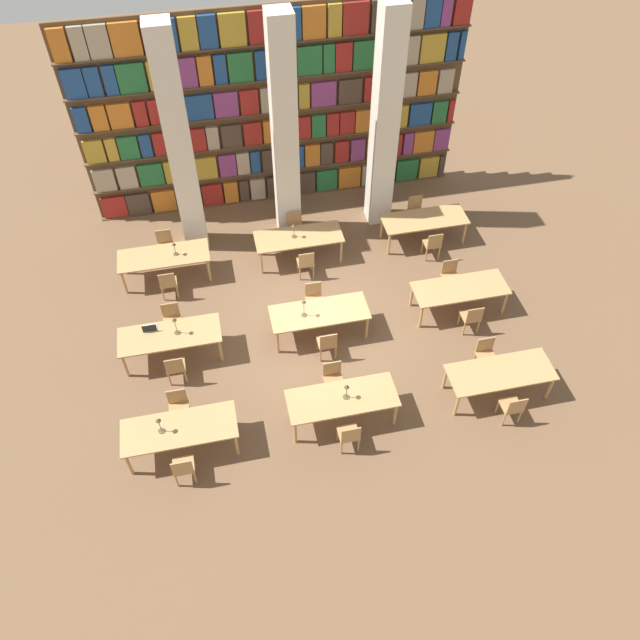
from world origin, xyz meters
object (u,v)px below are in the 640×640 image
reading_table_6 (164,258)px  reading_table_8 (424,221)px  reading_table_0 (179,430)px  chair_11 (450,275)px  chair_2 (349,435)px  desk_lamp_1 (347,389)px  chair_12 (168,283)px  chair_7 (172,319)px  chair_15 (295,227)px  chair_3 (333,378)px  reading_table_5 (460,290)px  chair_13 (165,245)px  chair_4 (512,407)px  pillar_center (285,135)px  desk_lamp_4 (174,247)px  chair_1 (179,406)px  desk_lamp_5 (294,228)px  chair_0 (183,467)px  chair_5 (486,354)px  reading_table_4 (319,314)px  pillar_left (180,147)px  chair_9 (314,298)px  reading_table_1 (342,400)px  chair_6 (175,367)px  reading_table_7 (299,238)px  desk_lamp_0 (159,423)px  chair_16 (433,244)px  reading_table_3 (170,337)px  desk_lamp_2 (175,323)px  chair_17 (416,210)px  reading_table_2 (500,374)px  desk_lamp_3 (304,305)px  chair_8 (327,343)px

reading_table_6 → reading_table_8: (6.96, 0.01, 0.00)m
reading_table_0 → chair_11: size_ratio=2.59×
chair_2 → desk_lamp_1: 0.92m
desk_lamp_1 → chair_12: desk_lamp_1 is taller
chair_7 → chair_15: 4.42m
reading_table_8 → chair_3: bearing=-128.4°
reading_table_5 → chair_13: 7.73m
chair_11 → chair_13: (-6.98, 2.68, 0.00)m
chair_2 → chair_15: 6.68m
chair_4 → pillar_center: bearing=115.5°
desk_lamp_4 → chair_15: 3.36m
chair_1 → desk_lamp_5: 5.63m
chair_0 → chair_5: same height
chair_5 → reading_table_4: (-3.45, 1.79, 0.20)m
chair_15 → desk_lamp_1: bearing=89.7°
pillar_left → chair_2: size_ratio=6.77×
pillar_left → chair_9: bearing=-51.2°
reading_table_1 → chair_6: bearing=152.3°
reading_table_7 → chair_3: bearing=-91.2°
chair_15 → chair_0: bearing=62.6°
desk_lamp_0 → desk_lamp_4: desk_lamp_0 is taller
desk_lamp_1 → reading_table_8: desk_lamp_1 is taller
chair_4 → reading_table_5: bearing=89.1°
reading_table_5 → chair_16: size_ratio=2.59×
chair_4 → chair_13: (-6.88, 6.73, 0.00)m
reading_table_7 → desk_lamp_0: bearing=-125.7°
reading_table_7 → reading_table_3: bearing=-142.0°
reading_table_5 → reading_table_7: size_ratio=1.00×
desk_lamp_2 → pillar_center: bearing=50.7°
desk_lamp_2 → chair_16: desk_lamp_2 is taller
desk_lamp_1 → reading_table_6: size_ratio=0.18×
chair_1 → chair_7: 2.53m
reading_table_8 → chair_0: bearing=-139.0°
chair_17 → chair_4: bearing=89.5°
chair_16 → chair_1: bearing=-151.2°
pillar_left → reading_table_2: 9.20m
chair_0 → desk_lamp_3: size_ratio=1.76×
pillar_center → chair_7: 5.32m
chair_4 → reading_table_2: bearing=90.6°
chair_0 → reading_table_2: bearing=5.9°
chair_11 → chair_12: same height
chair_7 → reading_table_3: bearing=86.2°
chair_1 → chair_15: (3.47, 5.25, 0.00)m
chair_1 → desk_lamp_3: (3.03, 1.73, 0.62)m
chair_1 → reading_table_4: size_ratio=0.39×
reading_table_7 → chair_8: bearing=-90.1°
reading_table_0 → chair_1: bearing=90.3°
pillar_left → pillar_center: (2.58, 0.00, 0.00)m
chair_2 → chair_16: bearing=55.6°
chair_1 → reading_table_1: (3.35, -0.70, 0.20)m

